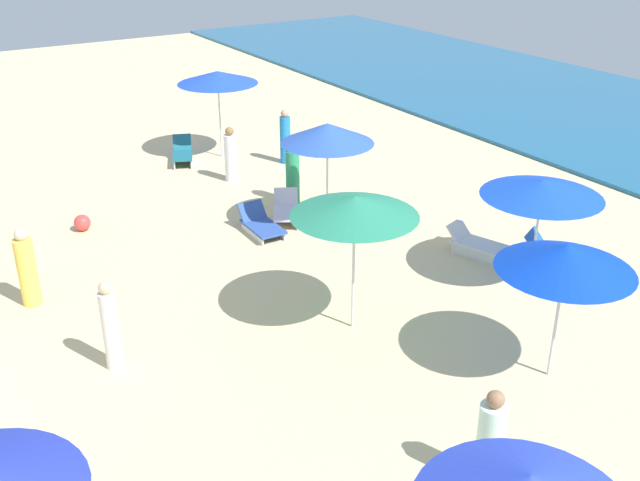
% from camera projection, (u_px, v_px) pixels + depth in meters
% --- Properties ---
extents(umbrella_0, '(2.37, 2.37, 2.60)m').
position_uv_depth(umbrella_0, '(218.00, 77.00, 21.70)').
color(umbrella_0, silver).
rests_on(umbrella_0, ground_plane).
extents(lounge_chair_0_0, '(1.40, 1.01, 0.72)m').
position_uv_depth(lounge_chair_0_0, '(183.00, 154.00, 22.06)').
color(lounge_chair_0_0, silver).
rests_on(lounge_chair_0_0, ground_plane).
extents(umbrella_2, '(2.19, 2.19, 2.40)m').
position_uv_depth(umbrella_2, '(566.00, 258.00, 11.55)').
color(umbrella_2, silver).
rests_on(umbrella_2, ground_plane).
extents(umbrella_3, '(2.12, 2.12, 2.64)m').
position_uv_depth(umbrella_3, '(327.00, 133.00, 16.71)').
color(umbrella_3, silver).
rests_on(umbrella_3, ground_plane).
extents(lounge_chair_3_0, '(1.36, 0.68, 0.61)m').
position_uv_depth(lounge_chair_3_0, '(261.00, 225.00, 17.52)').
color(lounge_chair_3_0, silver).
rests_on(lounge_chair_3_0, ground_plane).
extents(lounge_chair_3_1, '(1.40, 1.14, 0.66)m').
position_uv_depth(lounge_chair_3_1, '(286.00, 211.00, 18.15)').
color(lounge_chair_3_1, silver).
rests_on(lounge_chair_3_1, ground_plane).
extents(umbrella_4, '(2.27, 2.27, 2.60)m').
position_uv_depth(umbrella_4, '(355.00, 206.00, 12.83)').
color(umbrella_4, silver).
rests_on(umbrella_4, ground_plane).
extents(umbrella_6, '(2.41, 2.41, 2.24)m').
position_uv_depth(umbrella_6, '(542.00, 188.00, 14.59)').
color(umbrella_6, silver).
rests_on(umbrella_6, ground_plane).
extents(lounge_chair_6_0, '(1.44, 1.00, 0.62)m').
position_uv_depth(lounge_chair_6_0, '(476.00, 243.00, 16.54)').
color(lounge_chair_6_0, silver).
rests_on(lounge_chair_6_0, ground_plane).
extents(lounge_chair_6_1, '(1.55, 1.20, 0.70)m').
position_uv_depth(lounge_chair_6_1, '(556.00, 256.00, 15.94)').
color(lounge_chair_6_1, silver).
rests_on(lounge_chair_6_1, ground_plane).
extents(beachgoer_0, '(0.45, 0.45, 1.52)m').
position_uv_depth(beachgoer_0, '(490.00, 442.00, 9.90)').
color(beachgoer_0, white).
rests_on(beachgoer_0, ground_plane).
extents(beachgoer_1, '(0.48, 0.48, 1.63)m').
position_uv_depth(beachgoer_1, '(293.00, 175.00, 19.02)').
color(beachgoer_1, '#2B935E').
rests_on(beachgoer_1, ground_plane).
extents(beachgoer_2, '(0.38, 0.38, 1.61)m').
position_uv_depth(beachgoer_2, '(285.00, 138.00, 21.88)').
color(beachgoer_2, blue).
rests_on(beachgoer_2, ground_plane).
extents(beachgoer_3, '(0.48, 0.48, 1.53)m').
position_uv_depth(beachgoer_3, '(231.00, 156.00, 20.53)').
color(beachgoer_3, white).
rests_on(beachgoer_3, ground_plane).
extents(beachgoer_4, '(0.45, 0.45, 1.61)m').
position_uv_depth(beachgoer_4, '(27.00, 270.00, 14.29)').
color(beachgoer_4, '#F9D755').
rests_on(beachgoer_4, ground_plane).
extents(beachgoer_6, '(0.41, 0.41, 1.64)m').
position_uv_depth(beachgoer_6, '(111.00, 327.00, 12.34)').
color(beachgoer_6, white).
rests_on(beachgoer_6, ground_plane).
extents(beach_ball_0, '(0.39, 0.39, 0.39)m').
position_uv_depth(beach_ball_0, '(82.00, 223.00, 17.68)').
color(beach_ball_0, '#D9413E').
rests_on(beach_ball_0, ground_plane).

